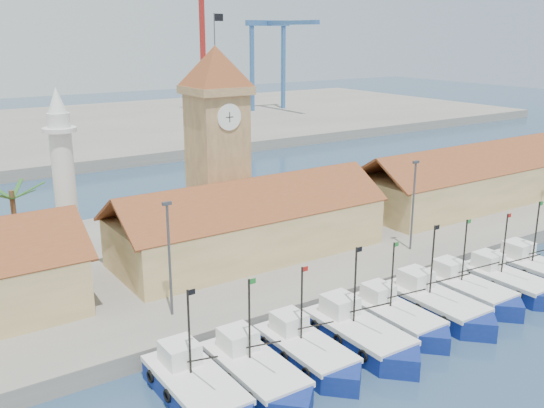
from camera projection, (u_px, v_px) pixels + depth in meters
ground at (395, 353)px, 43.98m from camera, size 400.00×400.00×0.00m
quay at (229, 249)px, 62.91m from camera, size 140.00×32.00×1.50m
terminal at (30, 134)px, 131.40m from camera, size 240.00×80.00×2.00m
boat_0 at (198, 391)px, 37.93m from camera, size 3.75×10.26×7.76m
boat_1 at (257, 375)px, 39.72m from camera, size 3.71×10.15×7.68m
boat_2 at (309, 354)px, 42.42m from camera, size 3.56×9.75×7.38m
boat_3 at (362, 337)px, 44.63m from camera, size 3.85×10.54×7.98m
boat_4 at (398, 319)px, 47.50m from camera, size 3.51×9.61×7.27m
boat_5 at (438, 306)px, 49.57m from camera, size 3.85×10.53×7.97m
boat_6 at (469, 292)px, 52.39m from camera, size 3.63×9.94×7.52m
boat_7 at (509, 284)px, 54.14m from camera, size 3.61×9.90×7.49m
boat_8 at (540, 273)px, 56.48m from camera, size 3.82×10.47×7.92m
hall_center at (249, 229)px, 58.82m from camera, size 27.04×10.13×7.61m
hall_right at (465, 184)px, 76.01m from camera, size 31.20×10.13×7.61m
clock_tower at (217, 139)px, 61.41m from camera, size 5.80×5.80×22.70m
minaret at (64, 176)px, 55.56m from camera, size 3.00×3.00×16.30m
palm_tree at (16, 227)px, 52.24m from camera, size 5.60×5.03×8.39m
lamp_posts at (303, 225)px, 52.03m from camera, size 80.70×0.25×9.03m
crane_red_right at (205, 14)px, 140.49m from camera, size 1.00×35.79×43.43m
gantry at (275, 41)px, 156.79m from camera, size 13.00×22.00×23.20m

